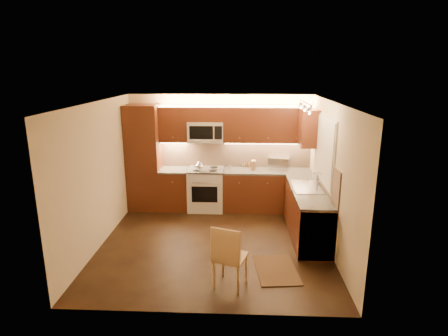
{
  "coord_description": "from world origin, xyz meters",
  "views": [
    {
      "loc": [
        0.45,
        -6.12,
        3.04
      ],
      "look_at": [
        0.15,
        0.55,
        1.25
      ],
      "focal_mm": 29.9,
      "sensor_mm": 36.0,
      "label": 1
    }
  ],
  "objects_px": {
    "stove": "(206,189)",
    "toaster_oven": "(279,163)",
    "dining_chair": "(230,255)",
    "knife_block": "(253,165)",
    "sink": "(307,183)",
    "soap_bottle": "(317,177)",
    "kettle": "(199,166)",
    "microwave": "(206,132)"
  },
  "relations": [
    {
      "from": "kettle",
      "to": "dining_chair",
      "type": "xyz_separation_m",
      "value": [
        0.75,
        -2.88,
        -0.56
      ]
    },
    {
      "from": "kettle",
      "to": "microwave",
      "type": "bearing_deg",
      "value": 44.71
    },
    {
      "from": "microwave",
      "to": "dining_chair",
      "type": "height_order",
      "value": "microwave"
    },
    {
      "from": "knife_block",
      "to": "toaster_oven",
      "type": "bearing_deg",
      "value": 11.67
    },
    {
      "from": "sink",
      "to": "toaster_oven",
      "type": "relative_size",
      "value": 1.93
    },
    {
      "from": "kettle",
      "to": "toaster_oven",
      "type": "relative_size",
      "value": 0.52
    },
    {
      "from": "sink",
      "to": "kettle",
      "type": "xyz_separation_m",
      "value": [
        -2.12,
        0.98,
        0.06
      ]
    },
    {
      "from": "sink",
      "to": "dining_chair",
      "type": "height_order",
      "value": "sink"
    },
    {
      "from": "toaster_oven",
      "to": "sink",
      "type": "bearing_deg",
      "value": -59.1
    },
    {
      "from": "sink",
      "to": "soap_bottle",
      "type": "distance_m",
      "value": 0.44
    },
    {
      "from": "kettle",
      "to": "toaster_oven",
      "type": "height_order",
      "value": "toaster_oven"
    },
    {
      "from": "sink",
      "to": "soap_bottle",
      "type": "height_order",
      "value": "soap_bottle"
    },
    {
      "from": "sink",
      "to": "kettle",
      "type": "height_order",
      "value": "kettle"
    },
    {
      "from": "soap_bottle",
      "to": "knife_block",
      "type": "bearing_deg",
      "value": 120.65
    },
    {
      "from": "microwave",
      "to": "soap_bottle",
      "type": "xyz_separation_m",
      "value": [
        2.24,
        -0.9,
        -0.72
      ]
    },
    {
      "from": "stove",
      "to": "microwave",
      "type": "relative_size",
      "value": 1.21
    },
    {
      "from": "knife_block",
      "to": "dining_chair",
      "type": "height_order",
      "value": "knife_block"
    },
    {
      "from": "toaster_oven",
      "to": "soap_bottle",
      "type": "distance_m",
      "value": 1.14
    },
    {
      "from": "microwave",
      "to": "stove",
      "type": "bearing_deg",
      "value": -90.0
    },
    {
      "from": "toaster_oven",
      "to": "kettle",
      "type": "bearing_deg",
      "value": -155.06
    },
    {
      "from": "sink",
      "to": "dining_chair",
      "type": "bearing_deg",
      "value": -125.87
    },
    {
      "from": "toaster_oven",
      "to": "dining_chair",
      "type": "relative_size",
      "value": 0.46
    },
    {
      "from": "stove",
      "to": "sink",
      "type": "bearing_deg",
      "value": -29.36
    },
    {
      "from": "stove",
      "to": "soap_bottle",
      "type": "height_order",
      "value": "soap_bottle"
    },
    {
      "from": "stove",
      "to": "dining_chair",
      "type": "xyz_separation_m",
      "value": [
        0.63,
        -3.03,
        0.02
      ]
    },
    {
      "from": "soap_bottle",
      "to": "stove",
      "type": "bearing_deg",
      "value": 137.1
    },
    {
      "from": "stove",
      "to": "soap_bottle",
      "type": "distance_m",
      "value": 2.43
    },
    {
      "from": "stove",
      "to": "toaster_oven",
      "type": "relative_size",
      "value": 2.07
    },
    {
      "from": "toaster_oven",
      "to": "soap_bottle",
      "type": "relative_size",
      "value": 2.21
    },
    {
      "from": "dining_chair",
      "to": "toaster_oven",
      "type": "bearing_deg",
      "value": 91.95
    },
    {
      "from": "microwave",
      "to": "toaster_oven",
      "type": "relative_size",
      "value": 1.71
    },
    {
      "from": "knife_block",
      "to": "kettle",
      "type": "bearing_deg",
      "value": -166.72
    },
    {
      "from": "soap_bottle",
      "to": "dining_chair",
      "type": "distance_m",
      "value": 2.83
    },
    {
      "from": "sink",
      "to": "knife_block",
      "type": "height_order",
      "value": "knife_block"
    },
    {
      "from": "knife_block",
      "to": "sink",
      "type": "bearing_deg",
      "value": -49.56
    },
    {
      "from": "knife_block",
      "to": "soap_bottle",
      "type": "distance_m",
      "value": 1.47
    },
    {
      "from": "microwave",
      "to": "sink",
      "type": "relative_size",
      "value": 0.88
    },
    {
      "from": "sink",
      "to": "soap_bottle",
      "type": "relative_size",
      "value": 4.26
    },
    {
      "from": "kettle",
      "to": "knife_block",
      "type": "bearing_deg",
      "value": -10.01
    },
    {
      "from": "kettle",
      "to": "stove",
      "type": "bearing_deg",
      "value": 27.94
    },
    {
      "from": "sink",
      "to": "knife_block",
      "type": "xyz_separation_m",
      "value": [
        -0.96,
        1.21,
        0.03
      ]
    },
    {
      "from": "knife_block",
      "to": "microwave",
      "type": "bearing_deg",
      "value": 179.39
    }
  ]
}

